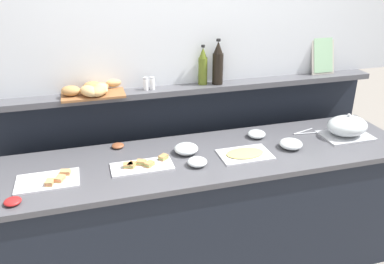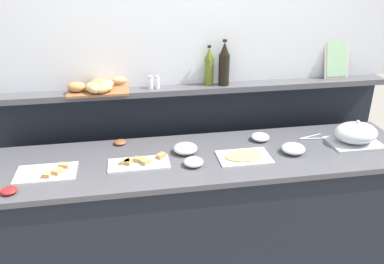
{
  "view_description": "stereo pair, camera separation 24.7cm",
  "coord_description": "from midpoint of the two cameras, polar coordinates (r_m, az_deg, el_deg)",
  "views": [
    {
      "loc": [
        -0.7,
        -2.1,
        2.06
      ],
      "look_at": [
        -0.07,
        0.1,
        1.03
      ],
      "focal_mm": 37.0,
      "sensor_mm": 36.0,
      "label": 1
    },
    {
      "loc": [
        -0.46,
        -2.16,
        2.06
      ],
      "look_at": [
        -0.07,
        0.1,
        1.03
      ],
      "focal_mm": 37.0,
      "sensor_mm": 36.0,
      "label": 2
    }
  ],
  "objects": [
    {
      "name": "pepper_shaker",
      "position": [
        2.71,
        -2.43,
        7.17
      ],
      "size": [
        0.03,
        0.03,
        0.09
      ],
      "color": "white",
      "rests_on": "back_ledge_unit"
    },
    {
      "name": "glass_bowl_large",
      "position": [
        2.51,
        1.85,
        -2.5
      ],
      "size": [
        0.15,
        0.15,
        0.06
      ],
      "color": "silver",
      "rests_on": "buffet_counter"
    },
    {
      "name": "olive_oil_bottle",
      "position": [
        2.77,
        5.04,
        9.24
      ],
      "size": [
        0.06,
        0.06,
        0.28
      ],
      "color": "#56661E",
      "rests_on": "back_ledge_unit"
    },
    {
      "name": "buffet_counter",
      "position": [
        2.73,
        4.56,
        -11.94
      ],
      "size": [
        2.68,
        0.68,
        0.91
      ],
      "color": "black",
      "rests_on": "ground_plane"
    },
    {
      "name": "wine_bottle_dark",
      "position": [
        2.77,
        7.23,
        9.55
      ],
      "size": [
        0.08,
        0.08,
        0.32
      ],
      "color": "black",
      "rests_on": "back_ledge_unit"
    },
    {
      "name": "cold_cuts_platter",
      "position": [
        2.5,
        10.33,
        -3.57
      ],
      "size": [
        0.33,
        0.22,
        0.02
      ],
      "color": "silver",
      "rests_on": "buffet_counter"
    },
    {
      "name": "serving_tongs",
      "position": [
        2.88,
        19.14,
        -0.82
      ],
      "size": [
        0.19,
        0.08,
        0.01
      ],
      "color": "#B7BABF",
      "rests_on": "buffet_counter"
    },
    {
      "name": "back_ledge_unit",
      "position": [
        3.06,
        2.35,
        -3.43
      ],
      "size": [
        2.84,
        0.22,
        1.23
      ],
      "color": "black",
      "rests_on": "ground_plane"
    },
    {
      "name": "ground_plane",
      "position": [
        3.47,
        1.87,
        -12.27
      ],
      "size": [
        12.0,
        12.0,
        0.0
      ],
      "primitive_type": "plane",
      "color": "gray"
    },
    {
      "name": "salt_shaker",
      "position": [
        2.7,
        -3.36,
        7.12
      ],
      "size": [
        0.03,
        0.03,
        0.09
      ],
      "color": "white",
      "rests_on": "back_ledge_unit"
    },
    {
      "name": "glass_bowl_extra",
      "position": [
        2.74,
        12.36,
        -0.8
      ],
      "size": [
        0.12,
        0.12,
        0.05
      ],
      "color": "silver",
      "rests_on": "buffet_counter"
    },
    {
      "name": "glass_bowl_medium",
      "position": [
        2.63,
        17.02,
        -2.41
      ],
      "size": [
        0.15,
        0.15,
        0.06
      ],
      "color": "silver",
      "rests_on": "buffet_counter"
    },
    {
      "name": "condiment_bowl_dark",
      "position": [
        2.27,
        -22.08,
        -7.91
      ],
      "size": [
        0.09,
        0.09,
        0.03
      ],
      "primitive_type": "ellipsoid",
      "color": "red",
      "rests_on": "buffet_counter"
    },
    {
      "name": "glass_bowl_small",
      "position": [
        2.37,
        3.21,
        -4.46
      ],
      "size": [
        0.12,
        0.12,
        0.05
      ],
      "color": "silver",
      "rests_on": "buffet_counter"
    },
    {
      "name": "bread_basket",
      "position": [
        2.68,
        -10.51,
        6.47
      ],
      "size": [
        0.44,
        0.32,
        0.08
      ],
      "color": "brown",
      "rests_on": "back_ledge_unit"
    },
    {
      "name": "sandwich_platter_side",
      "position": [
        2.39,
        -4.7,
        -4.49
      ],
      "size": [
        0.37,
        0.17,
        0.04
      ],
      "color": "white",
      "rests_on": "buffet_counter"
    },
    {
      "name": "serving_cloche",
      "position": [
        2.88,
        24.84,
        -0.27
      ],
      "size": [
        0.34,
        0.24,
        0.17
      ],
      "color": "#B7BABF",
      "rests_on": "buffet_counter"
    },
    {
      "name": "sandwich_platter_front",
      "position": [
        2.39,
        -17.27,
        -5.66
      ],
      "size": [
        0.34,
        0.21,
        0.04
      ],
      "color": "silver",
      "rests_on": "buffet_counter"
    },
    {
      "name": "framed_picture",
      "position": [
        3.16,
        22.28,
        9.82
      ],
      "size": [
        0.19,
        0.08,
        0.29
      ],
      "color": "#B2AD9E",
      "rests_on": "back_ledge_unit"
    },
    {
      "name": "condiment_bowl_red",
      "position": [
        2.65,
        -7.73,
        -1.53
      ],
      "size": [
        0.08,
        0.08,
        0.03
      ],
      "primitive_type": "ellipsoid",
      "color": "brown",
      "rests_on": "buffet_counter"
    }
  ]
}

